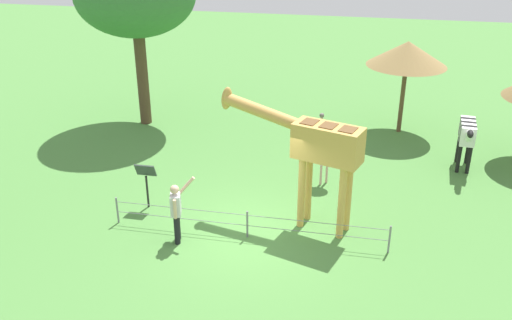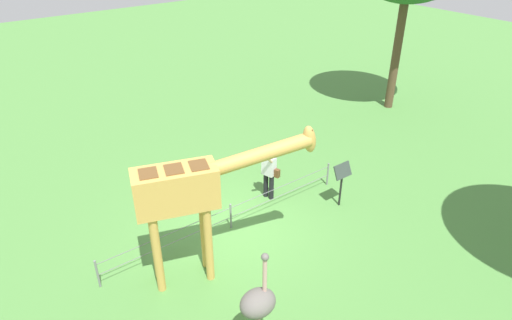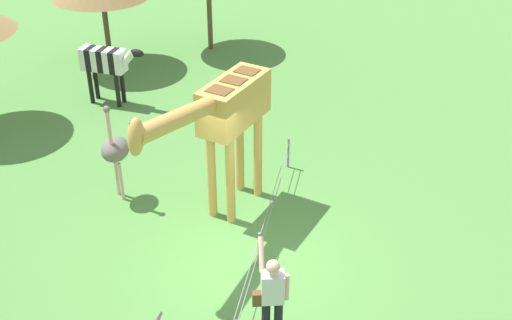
{
  "view_description": "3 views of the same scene",
  "coord_description": "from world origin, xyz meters",
  "px_view_note": "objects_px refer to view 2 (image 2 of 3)",
  "views": [
    {
      "loc": [
        -2.62,
        11.97,
        7.81
      ],
      "look_at": [
        -0.16,
        -0.17,
        2.02
      ],
      "focal_mm": 39.37,
      "sensor_mm": 36.0,
      "label": 1
    },
    {
      "loc": [
        -5.01,
        -7.69,
        7.34
      ],
      "look_at": [
        0.27,
        -0.58,
        2.3
      ],
      "focal_mm": 31.2,
      "sensor_mm": 36.0,
      "label": 2
    },
    {
      "loc": [
        9.09,
        1.9,
        7.99
      ],
      "look_at": [
        0.0,
        0.1,
        2.29
      ],
      "focal_mm": 45.61,
      "sensor_mm": 36.0,
      "label": 3
    }
  ],
  "objects_px": {
    "visitor": "(269,171)",
    "info_sign": "(342,176)",
    "ostrich": "(258,303)",
    "giraffe": "(193,191)"
  },
  "relations": [
    {
      "from": "giraffe",
      "to": "info_sign",
      "type": "distance_m",
      "value": 4.73
    },
    {
      "from": "giraffe",
      "to": "info_sign",
      "type": "height_order",
      "value": "giraffe"
    },
    {
      "from": "ostrich",
      "to": "info_sign",
      "type": "relative_size",
      "value": 1.7
    },
    {
      "from": "giraffe",
      "to": "info_sign",
      "type": "bearing_deg",
      "value": -0.04
    },
    {
      "from": "giraffe",
      "to": "ostrich",
      "type": "bearing_deg",
      "value": -92.57
    },
    {
      "from": "giraffe",
      "to": "ostrich",
      "type": "xyz_separation_m",
      "value": [
        -0.11,
        -2.38,
        -1.09
      ]
    },
    {
      "from": "info_sign",
      "to": "visitor",
      "type": "bearing_deg",
      "value": 132.67
    },
    {
      "from": "giraffe",
      "to": "ostrich",
      "type": "distance_m",
      "value": 2.62
    },
    {
      "from": "visitor",
      "to": "info_sign",
      "type": "xyz_separation_m",
      "value": [
        1.37,
        -1.49,
        0.05
      ]
    },
    {
      "from": "visitor",
      "to": "info_sign",
      "type": "distance_m",
      "value": 2.02
    }
  ]
}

